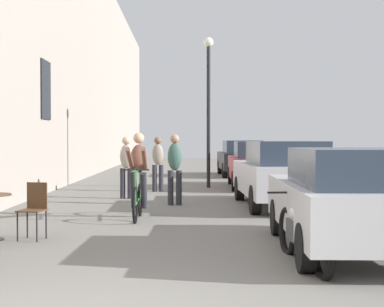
{
  "coord_description": "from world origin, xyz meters",
  "views": [
    {
      "loc": [
        0.8,
        -4.58,
        1.57
      ],
      "look_at": [
        1.1,
        16.06,
        1.08
      ],
      "focal_mm": 54.27,
      "sensor_mm": 36.0,
      "label": 1
    }
  ],
  "objects_px": {
    "street_lamp": "(208,92)",
    "parked_car_third": "(258,164)",
    "pedestrian_mid": "(126,164)",
    "pedestrian_far": "(158,161)",
    "parked_car_nearest": "(347,198)",
    "parked_car_second": "(282,173)",
    "parked_motorcycle": "(304,232)",
    "cafe_chair_mid_toward_street": "(34,206)",
    "pedestrian_near": "(175,165)",
    "parked_car_fourth": "(241,158)",
    "cyclist_on_bicycle": "(138,178)"
  },
  "relations": [
    {
      "from": "pedestrian_mid",
      "to": "parked_car_fourth",
      "type": "bearing_deg",
      "value": 67.29
    },
    {
      "from": "pedestrian_far",
      "to": "pedestrian_mid",
      "type": "bearing_deg",
      "value": -110.2
    },
    {
      "from": "street_lamp",
      "to": "parked_car_nearest",
      "type": "height_order",
      "value": "street_lamp"
    },
    {
      "from": "parked_car_second",
      "to": "parked_car_third",
      "type": "relative_size",
      "value": 1.01
    },
    {
      "from": "pedestrian_mid",
      "to": "parked_car_fourth",
      "type": "relative_size",
      "value": 0.38
    },
    {
      "from": "cafe_chair_mid_toward_street",
      "to": "cyclist_on_bicycle",
      "type": "distance_m",
      "value": 2.83
    },
    {
      "from": "pedestrian_near",
      "to": "pedestrian_far",
      "type": "relative_size",
      "value": 1.03
    },
    {
      "from": "cyclist_on_bicycle",
      "to": "pedestrian_near",
      "type": "distance_m",
      "value": 2.43
    },
    {
      "from": "pedestrian_far",
      "to": "parked_car_nearest",
      "type": "relative_size",
      "value": 0.4
    },
    {
      "from": "pedestrian_far",
      "to": "parked_car_fourth",
      "type": "relative_size",
      "value": 0.38
    },
    {
      "from": "pedestrian_near",
      "to": "parked_car_second",
      "type": "relative_size",
      "value": 0.39
    },
    {
      "from": "pedestrian_mid",
      "to": "parked_motorcycle",
      "type": "height_order",
      "value": "pedestrian_mid"
    },
    {
      "from": "pedestrian_near",
      "to": "street_lamp",
      "type": "bearing_deg",
      "value": 78.52
    },
    {
      "from": "pedestrian_near",
      "to": "parked_motorcycle",
      "type": "distance_m",
      "value": 6.88
    },
    {
      "from": "pedestrian_mid",
      "to": "pedestrian_far",
      "type": "xyz_separation_m",
      "value": [
        0.75,
        2.03,
        -0.0
      ]
    },
    {
      "from": "pedestrian_near",
      "to": "pedestrian_mid",
      "type": "distance_m",
      "value": 2.04
    },
    {
      "from": "cyclist_on_bicycle",
      "to": "pedestrian_mid",
      "type": "relative_size",
      "value": 1.06
    },
    {
      "from": "pedestrian_near",
      "to": "parked_car_fourth",
      "type": "xyz_separation_m",
      "value": [
        2.7,
        11.15,
        -0.16
      ]
    },
    {
      "from": "cyclist_on_bicycle",
      "to": "pedestrian_mid",
      "type": "height_order",
      "value": "cyclist_on_bicycle"
    },
    {
      "from": "pedestrian_mid",
      "to": "parked_motorcycle",
      "type": "xyz_separation_m",
      "value": [
        3.04,
        -8.2,
        -0.53
      ]
    },
    {
      "from": "parked_motorcycle",
      "to": "parked_car_nearest",
      "type": "bearing_deg",
      "value": 45.05
    },
    {
      "from": "parked_car_third",
      "to": "parked_car_second",
      "type": "bearing_deg",
      "value": -91.32
    },
    {
      "from": "pedestrian_mid",
      "to": "street_lamp",
      "type": "bearing_deg",
      "value": 56.17
    },
    {
      "from": "pedestrian_mid",
      "to": "parked_motorcycle",
      "type": "relative_size",
      "value": 0.77
    },
    {
      "from": "pedestrian_mid",
      "to": "parked_motorcycle",
      "type": "distance_m",
      "value": 8.76
    },
    {
      "from": "parked_car_second",
      "to": "parked_car_nearest",
      "type": "bearing_deg",
      "value": -90.28
    },
    {
      "from": "parked_car_second",
      "to": "parked_car_fourth",
      "type": "distance_m",
      "value": 11.62
    },
    {
      "from": "cyclist_on_bicycle",
      "to": "parked_motorcycle",
      "type": "relative_size",
      "value": 0.82
    },
    {
      "from": "pedestrian_far",
      "to": "cyclist_on_bicycle",
      "type": "bearing_deg",
      "value": -91.21
    },
    {
      "from": "pedestrian_mid",
      "to": "parked_car_nearest",
      "type": "relative_size",
      "value": 0.4
    },
    {
      "from": "pedestrian_far",
      "to": "parked_car_nearest",
      "type": "bearing_deg",
      "value": -72.23
    },
    {
      "from": "pedestrian_mid",
      "to": "parked_car_second",
      "type": "distance_m",
      "value": 4.32
    },
    {
      "from": "parked_car_third",
      "to": "parked_motorcycle",
      "type": "distance_m",
      "value": 11.61
    },
    {
      "from": "pedestrian_far",
      "to": "parked_car_second",
      "type": "bearing_deg",
      "value": -52.94
    },
    {
      "from": "pedestrian_mid",
      "to": "parked_car_third",
      "type": "relative_size",
      "value": 0.38
    },
    {
      "from": "parked_motorcycle",
      "to": "street_lamp",
      "type": "bearing_deg",
      "value": 93.42
    },
    {
      "from": "pedestrian_mid",
      "to": "parked_car_second",
      "type": "relative_size",
      "value": 0.38
    },
    {
      "from": "cafe_chair_mid_toward_street",
      "to": "parked_car_fourth",
      "type": "bearing_deg",
      "value": 73.03
    },
    {
      "from": "pedestrian_mid",
      "to": "parked_car_third",
      "type": "bearing_deg",
      "value": 40.59
    },
    {
      "from": "parked_car_nearest",
      "to": "parked_car_second",
      "type": "height_order",
      "value": "parked_car_second"
    },
    {
      "from": "street_lamp",
      "to": "cafe_chair_mid_toward_street",
      "type": "bearing_deg",
      "value": -107.97
    },
    {
      "from": "street_lamp",
      "to": "parked_car_third",
      "type": "bearing_deg",
      "value": -4.12
    },
    {
      "from": "cyclist_on_bicycle",
      "to": "pedestrian_far",
      "type": "bearing_deg",
      "value": 88.79
    },
    {
      "from": "cafe_chair_mid_toward_street",
      "to": "parked_car_third",
      "type": "distance_m",
      "value": 10.78
    },
    {
      "from": "pedestrian_near",
      "to": "parked_motorcycle",
      "type": "bearing_deg",
      "value": -75.46
    },
    {
      "from": "pedestrian_mid",
      "to": "parked_car_fourth",
      "type": "xyz_separation_m",
      "value": [
        4.01,
        9.6,
        -0.14
      ]
    },
    {
      "from": "street_lamp",
      "to": "parked_car_second",
      "type": "xyz_separation_m",
      "value": [
        1.47,
        -5.51,
        -2.31
      ]
    },
    {
      "from": "parked_car_nearest",
      "to": "parked_motorcycle",
      "type": "distance_m",
      "value": 1.12
    },
    {
      "from": "cafe_chair_mid_toward_street",
      "to": "pedestrian_mid",
      "type": "bearing_deg",
      "value": 82.46
    },
    {
      "from": "pedestrian_far",
      "to": "parked_motorcycle",
      "type": "relative_size",
      "value": 0.77
    }
  ]
}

